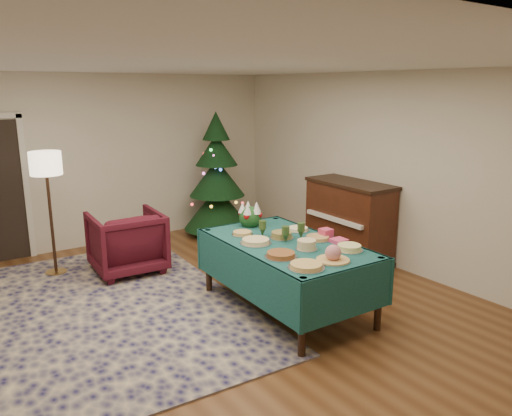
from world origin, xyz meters
TOP-DOWN VIEW (x-y plane):
  - room_shell at (0.00, 0.00)m, footprint 7.00×7.00m
  - rug at (-1.00, 0.99)m, footprint 3.43×4.37m
  - buffet_table at (0.87, -0.18)m, footprint 1.28×2.10m
  - platter_0 at (0.51, -0.93)m, footprint 0.36×0.36m
  - platter_1 at (0.85, -0.93)m, footprint 0.34×0.34m
  - platter_2 at (1.23, -0.79)m, footprint 0.29×0.29m
  - platter_3 at (0.51, -0.54)m, footprint 0.34×0.34m
  - platter_4 at (0.88, -0.50)m, footprint 0.23×0.23m
  - platter_5 at (1.22, -0.30)m, footprint 0.30×0.30m
  - platter_6 at (0.56, -0.02)m, footprint 0.35×0.35m
  - platter_7 at (0.92, -0.02)m, footprint 0.28×0.28m
  - platter_8 at (1.27, 0.11)m, footprint 0.27×0.27m
  - platter_9 at (0.62, 0.34)m, footprint 0.25×0.25m
  - goblet_0 at (0.79, 0.17)m, footprint 0.09×0.09m
  - goblet_1 at (1.09, -0.16)m, footprint 0.09×0.09m
  - goblet_2 at (0.86, -0.17)m, footprint 0.09×0.09m
  - napkin_stack at (1.34, -0.52)m, footprint 0.17×0.17m
  - gift_box at (1.35, -0.30)m, footprint 0.13×0.13m
  - centerpiece at (0.92, 0.62)m, footprint 0.29×0.29m
  - armchair at (-0.17, 2.01)m, footprint 0.96×0.91m
  - floor_lamp at (-1.01, 2.51)m, footprint 0.41×0.41m
  - christmas_tree at (1.79, 2.90)m, footprint 1.39×1.39m
  - piano at (2.70, 0.66)m, footprint 0.66×1.36m

SIDE VIEW (x-z plane):
  - rug at x=-1.00m, z-range 0.00..0.02m
  - armchair at x=-0.17m, z-range 0.00..0.93m
  - piano at x=2.70m, z-range -0.01..1.15m
  - buffet_table at x=0.87m, z-range 0.24..1.04m
  - platter_5 at x=1.22m, z-range 0.80..0.84m
  - platter_8 at x=1.27m, z-range 0.80..0.84m
  - platter_9 at x=0.62m, z-range 0.80..0.84m
  - napkin_stack at x=1.34m, z-range 0.80..0.84m
  - platter_0 at x=0.51m, z-range 0.80..0.85m
  - platter_3 at x=0.51m, z-range 0.80..0.86m
  - platter_6 at x=0.56m, z-range 0.80..0.86m
  - platter_2 at x=1.23m, z-range 0.80..0.87m
  - platter_7 at x=0.92m, z-range 0.80..0.88m
  - platter_4 at x=0.88m, z-range 0.80..0.91m
  - gift_box at x=1.35m, z-range 0.80..0.91m
  - platter_1 at x=0.85m, z-range 0.78..0.96m
  - goblet_0 at x=0.79m, z-range 0.81..0.99m
  - goblet_1 at x=1.09m, z-range 0.81..0.99m
  - goblet_2 at x=0.86m, z-range 0.81..0.99m
  - centerpiece at x=0.92m, z-range 0.78..1.11m
  - christmas_tree at x=1.79m, z-range -0.11..1.99m
  - room_shell at x=0.00m, z-range -2.15..4.85m
  - floor_lamp at x=-1.01m, z-range 0.58..2.26m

